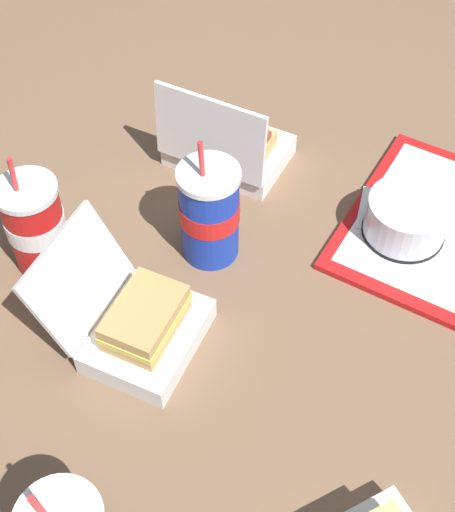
{
  "coord_description": "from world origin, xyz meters",
  "views": [
    {
      "loc": [
        0.67,
        0.29,
        0.91
      ],
      "look_at": [
        0.05,
        -0.04,
        0.05
      ],
      "focal_mm": 50.0,
      "sensor_mm": 36.0,
      "label": 1
    }
  ],
  "objects": [
    {
      "name": "clamshell_hotdog_back",
      "position": [
        -0.19,
        -0.17,
        0.04
      ],
      "size": [
        0.16,
        0.21,
        0.19
      ],
      "color": "white",
      "rests_on": "ground_plane"
    },
    {
      "name": "ground_plane",
      "position": [
        0.0,
        0.0,
        0.0
      ],
      "size": [
        3.2,
        3.2,
        0.0
      ],
      "primitive_type": "plane",
      "color": "brown"
    },
    {
      "name": "soda_cup_center",
      "position": [
        0.16,
        -0.32,
        0.09
      ],
      "size": [
        0.1,
        0.1,
        0.23
      ],
      "color": "red",
      "rests_on": "ground_plane"
    },
    {
      "name": "ketchup_cup",
      "position": [
        -0.25,
        0.2,
        0.03
      ],
      "size": [
        0.04,
        0.04,
        0.02
      ],
      "color": "white",
      "rests_on": "food_tray"
    },
    {
      "name": "cake_container",
      "position": [
        -0.16,
        0.18,
        0.05
      ],
      "size": [
        0.14,
        0.14,
        0.07
      ],
      "color": "black",
      "rests_on": "food_tray"
    },
    {
      "name": "clamshell_sandwich_center",
      "position": [
        0.22,
        -0.1,
        0.04
      ],
      "size": [
        0.19,
        0.22,
        0.17
      ],
      "color": "white",
      "rests_on": "ground_plane"
    },
    {
      "name": "food_tray",
      "position": [
        -0.21,
        0.21,
        0.01
      ],
      "size": [
        0.38,
        0.28,
        0.01
      ],
      "color": "red",
      "rests_on": "ground_plane"
    },
    {
      "name": "napkin_stack",
      "position": [
        -0.19,
        0.14,
        0.02
      ],
      "size": [
        0.12,
        0.12,
        0.0
      ],
      "primitive_type": "cube",
      "rotation": [
        0.0,
        0.0,
        0.22
      ],
      "color": "white",
      "rests_on": "food_tray"
    },
    {
      "name": "soda_cup_corner",
      "position": [
        0.01,
        -0.1,
        0.09
      ],
      "size": [
        0.1,
        0.1,
        0.24
      ],
      "color": "#1938B7",
      "rests_on": "ground_plane"
    }
  ]
}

